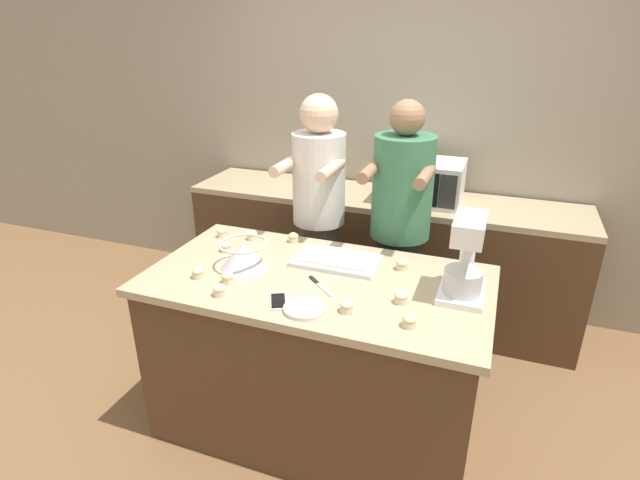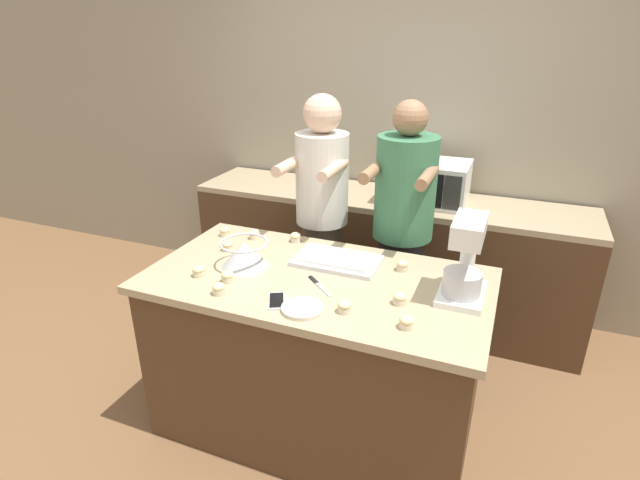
{
  "view_description": "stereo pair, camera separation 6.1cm",
  "coord_description": "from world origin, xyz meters",
  "px_view_note": "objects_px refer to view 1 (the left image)",
  "views": [
    {
      "loc": [
        0.78,
        -2.02,
        2.05
      ],
      "look_at": [
        0.0,
        0.04,
        1.1
      ],
      "focal_mm": 28.0,
      "sensor_mm": 36.0,
      "label": 1
    },
    {
      "loc": [
        0.83,
        -2.0,
        2.05
      ],
      "look_at": [
        0.0,
        0.04,
        1.1
      ],
      "focal_mm": 28.0,
      "sensor_mm": 36.0,
      "label": 2
    }
  ],
  "objects_px": {
    "person_left": "(319,225)",
    "cupcake_10": "(402,264)",
    "mixing_bowl": "(244,254)",
    "baking_tray": "(336,260)",
    "stand_mixer": "(465,261)",
    "microwave_oven": "(423,181)",
    "knife": "(319,285)",
    "cupcake_5": "(198,273)",
    "cupcake_2": "(401,297)",
    "cupcake_1": "(219,290)",
    "person_right": "(399,238)",
    "cupcake_4": "(252,235)",
    "cupcake_0": "(226,247)",
    "cupcake_3": "(409,321)",
    "cupcake_9": "(347,306)",
    "cupcake_7": "(294,237)",
    "cell_phone": "(278,302)",
    "cupcake_8": "(222,232)",
    "cupcake_6": "(228,278)",
    "small_plate": "(305,309)"
  },
  "relations": [
    {
      "from": "baking_tray",
      "to": "cupcake_2",
      "type": "height_order",
      "value": "cupcake_2"
    },
    {
      "from": "mixing_bowl",
      "to": "microwave_oven",
      "type": "xyz_separation_m",
      "value": [
        0.66,
        1.33,
        0.08
      ]
    },
    {
      "from": "cupcake_2",
      "to": "cupcake_3",
      "type": "height_order",
      "value": "same"
    },
    {
      "from": "mixing_bowl",
      "to": "baking_tray",
      "type": "relative_size",
      "value": 0.57
    },
    {
      "from": "cupcake_1",
      "to": "cell_phone",
      "type": "bearing_deg",
      "value": 7.05
    },
    {
      "from": "person_right",
      "to": "cupcake_8",
      "type": "bearing_deg",
      "value": -157.16
    },
    {
      "from": "person_left",
      "to": "cupcake_1",
      "type": "height_order",
      "value": "person_left"
    },
    {
      "from": "microwave_oven",
      "to": "knife",
      "type": "bearing_deg",
      "value": -99.82
    },
    {
      "from": "cupcake_5",
      "to": "cupcake_10",
      "type": "xyz_separation_m",
      "value": [
        0.91,
        0.44,
        0.0
      ]
    },
    {
      "from": "cupcake_9",
      "to": "cupcake_3",
      "type": "bearing_deg",
      "value": -4.11
    },
    {
      "from": "baking_tray",
      "to": "microwave_oven",
      "type": "relative_size",
      "value": 0.81
    },
    {
      "from": "person_left",
      "to": "cell_phone",
      "type": "height_order",
      "value": "person_left"
    },
    {
      "from": "cupcake_3",
      "to": "cupcake_7",
      "type": "xyz_separation_m",
      "value": [
        -0.79,
        0.63,
        0.0
      ]
    },
    {
      "from": "person_right",
      "to": "small_plate",
      "type": "height_order",
      "value": "person_right"
    },
    {
      "from": "cupcake_9",
      "to": "baking_tray",
      "type": "bearing_deg",
      "value": 114.2
    },
    {
      "from": "stand_mixer",
      "to": "cupcake_0",
      "type": "relative_size",
      "value": 6.35
    },
    {
      "from": "baking_tray",
      "to": "cupcake_3",
      "type": "bearing_deg",
      "value": -44.22
    },
    {
      "from": "stand_mixer",
      "to": "cupcake_6",
      "type": "relative_size",
      "value": 6.35
    },
    {
      "from": "cupcake_6",
      "to": "cupcake_9",
      "type": "bearing_deg",
      "value": -4.69
    },
    {
      "from": "mixing_bowl",
      "to": "cupcake_9",
      "type": "distance_m",
      "value": 0.66
    },
    {
      "from": "person_left",
      "to": "cupcake_3",
      "type": "distance_m",
      "value": 1.22
    },
    {
      "from": "stand_mixer",
      "to": "mixing_bowl",
      "type": "distance_m",
      "value": 1.07
    },
    {
      "from": "microwave_oven",
      "to": "cupcake_2",
      "type": "bearing_deg",
      "value": -83.55
    },
    {
      "from": "stand_mixer",
      "to": "cupcake_5",
      "type": "height_order",
      "value": "stand_mixer"
    },
    {
      "from": "knife",
      "to": "cupcake_1",
      "type": "bearing_deg",
      "value": -147.58
    },
    {
      "from": "knife",
      "to": "cupcake_3",
      "type": "height_order",
      "value": "cupcake_3"
    },
    {
      "from": "cell_phone",
      "to": "cupcake_10",
      "type": "distance_m",
      "value": 0.68
    },
    {
      "from": "cupcake_2",
      "to": "cupcake_4",
      "type": "distance_m",
      "value": 1.03
    },
    {
      "from": "microwave_oven",
      "to": "mixing_bowl",
      "type": "bearing_deg",
      "value": -116.58
    },
    {
      "from": "cupcake_6",
      "to": "cupcake_7",
      "type": "height_order",
      "value": "same"
    },
    {
      "from": "cupcake_2",
      "to": "mixing_bowl",
      "type": "bearing_deg",
      "value": 174.85
    },
    {
      "from": "microwave_oven",
      "to": "cupcake_9",
      "type": "relative_size",
      "value": 8.93
    },
    {
      "from": "person_right",
      "to": "cupcake_4",
      "type": "bearing_deg",
      "value": -154.05
    },
    {
      "from": "stand_mixer",
      "to": "microwave_oven",
      "type": "distance_m",
      "value": 1.3
    },
    {
      "from": "baking_tray",
      "to": "cupcake_0",
      "type": "height_order",
      "value": "cupcake_0"
    },
    {
      "from": "small_plate",
      "to": "cupcake_9",
      "type": "relative_size",
      "value": 3.08
    },
    {
      "from": "small_plate",
      "to": "cupcake_7",
      "type": "xyz_separation_m",
      "value": [
        -0.34,
        0.67,
        0.02
      ]
    },
    {
      "from": "cupcake_8",
      "to": "baking_tray",
      "type": "bearing_deg",
      "value": -7.53
    },
    {
      "from": "baking_tray",
      "to": "cupcake_1",
      "type": "bearing_deg",
      "value": -127.51
    },
    {
      "from": "person_left",
      "to": "cupcake_10",
      "type": "xyz_separation_m",
      "value": [
        0.62,
        -0.45,
        0.04
      ]
    },
    {
      "from": "microwave_oven",
      "to": "knife",
      "type": "xyz_separation_m",
      "value": [
        -0.24,
        -1.38,
        -0.15
      ]
    },
    {
      "from": "person_left",
      "to": "cupcake_7",
      "type": "bearing_deg",
      "value": -95.18
    },
    {
      "from": "cupcake_2",
      "to": "cupcake_6",
      "type": "distance_m",
      "value": 0.82
    },
    {
      "from": "cupcake_5",
      "to": "cupcake_9",
      "type": "relative_size",
      "value": 1.0
    },
    {
      "from": "small_plate",
      "to": "cupcake_1",
      "type": "relative_size",
      "value": 3.08
    },
    {
      "from": "cupcake_9",
      "to": "cupcake_10",
      "type": "relative_size",
      "value": 1.0
    },
    {
      "from": "knife",
      "to": "cupcake_5",
      "type": "relative_size",
      "value": 2.94
    },
    {
      "from": "knife",
      "to": "cupcake_2",
      "type": "xyz_separation_m",
      "value": [
        0.4,
        -0.02,
        0.02
      ]
    },
    {
      "from": "baking_tray",
      "to": "cupcake_1",
      "type": "xyz_separation_m",
      "value": [
        -0.39,
        -0.51,
        0.01
      ]
    },
    {
      "from": "baking_tray",
      "to": "cell_phone",
      "type": "height_order",
      "value": "baking_tray"
    }
  ]
}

